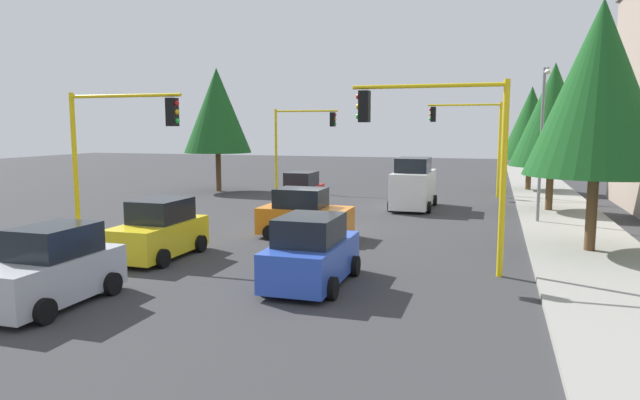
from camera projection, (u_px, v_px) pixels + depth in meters
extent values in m
plane|color=#353538|center=(318.00, 229.00, 24.60)|extent=(120.00, 120.00, 0.00)
cube|color=gray|center=(566.00, 221.00, 26.25)|extent=(80.00, 4.00, 0.15)
cube|color=silver|center=(52.00, 307.00, 13.83)|extent=(2.20, 0.36, 0.01)
cone|color=silver|center=(88.00, 292.00, 15.06)|extent=(0.01, 1.10, 1.10)
cylinder|color=yellow|center=(503.00, 180.00, 16.35)|extent=(0.18, 0.18, 5.75)
cylinder|color=yellow|center=(427.00, 86.00, 16.66)|extent=(0.12, 4.50, 0.12)
cube|color=black|center=(364.00, 107.00, 17.29)|extent=(0.36, 0.32, 0.96)
sphere|color=red|center=(359.00, 97.00, 17.30)|extent=(0.18, 0.18, 0.18)
sphere|color=yellow|center=(359.00, 107.00, 17.34)|extent=(0.18, 0.18, 0.18)
sphere|color=green|center=(359.00, 116.00, 17.38)|extent=(0.18, 0.18, 0.18)
cylinder|color=yellow|center=(75.00, 170.00, 20.76)|extent=(0.18, 0.18, 5.63)
cylinder|color=yellow|center=(124.00, 96.00, 19.76)|extent=(0.12, 4.50, 0.12)
cube|color=black|center=(172.00, 112.00, 19.28)|extent=(0.36, 0.32, 0.96)
sphere|color=red|center=(177.00, 103.00, 19.19)|extent=(0.18, 0.18, 0.18)
sphere|color=yellow|center=(177.00, 112.00, 19.22)|extent=(0.18, 0.18, 0.18)
sphere|color=green|center=(177.00, 121.00, 19.26)|extent=(0.18, 0.18, 0.18)
cylinder|color=yellow|center=(499.00, 150.00, 35.28)|extent=(0.18, 0.18, 5.95)
cylinder|color=yellow|center=(464.00, 105.00, 35.58)|extent=(0.12, 4.50, 0.12)
cube|color=black|center=(433.00, 114.00, 36.21)|extent=(0.36, 0.32, 0.96)
sphere|color=red|center=(431.00, 110.00, 36.23)|extent=(0.18, 0.18, 0.18)
sphere|color=yellow|center=(430.00, 114.00, 36.27)|extent=(0.18, 0.18, 0.18)
sphere|color=green|center=(430.00, 119.00, 36.30)|extent=(0.18, 0.18, 0.18)
cylinder|color=yellow|center=(276.00, 150.00, 39.70)|extent=(0.18, 0.18, 5.65)
cylinder|color=yellow|center=(306.00, 111.00, 38.70)|extent=(0.12, 4.50, 0.12)
cube|color=black|center=(333.00, 119.00, 38.22)|extent=(0.36, 0.32, 0.96)
sphere|color=red|center=(335.00, 115.00, 38.13)|extent=(0.18, 0.18, 0.18)
sphere|color=yellow|center=(335.00, 119.00, 38.17)|extent=(0.18, 0.18, 0.18)
sphere|color=green|center=(335.00, 124.00, 38.21)|extent=(0.18, 0.18, 0.18)
cylinder|color=slate|center=(541.00, 147.00, 25.24)|extent=(0.14, 0.14, 7.00)
cylinder|color=slate|center=(546.00, 70.00, 23.97)|extent=(1.80, 0.10, 0.10)
ellipsoid|color=silver|center=(548.00, 72.00, 23.14)|extent=(0.56, 0.28, 0.20)
cylinder|color=brown|center=(218.00, 170.00, 39.01)|extent=(0.36, 0.36, 2.87)
cone|color=#19511E|center=(217.00, 110.00, 38.49)|extent=(4.59, 4.59, 5.73)
cylinder|color=brown|center=(550.00, 188.00, 29.08)|extent=(0.36, 0.36, 2.61)
cone|color=#19511E|center=(553.00, 115.00, 28.60)|extent=(4.18, 4.18, 5.22)
cylinder|color=brown|center=(591.00, 212.00, 19.44)|extent=(0.36, 0.36, 2.94)
cone|color=#19511E|center=(599.00, 88.00, 18.90)|extent=(4.71, 4.71, 5.89)
cylinder|color=brown|center=(529.00, 174.00, 38.71)|extent=(0.36, 0.36, 2.45)
cone|color=#19511E|center=(531.00, 123.00, 38.27)|extent=(3.92, 3.92, 4.90)
cube|color=white|center=(414.00, 188.00, 30.64)|extent=(4.80, 1.90, 1.85)
cube|color=black|center=(413.00, 165.00, 30.25)|extent=(2.50, 1.67, 0.76)
cylinder|color=black|center=(399.00, 199.00, 32.45)|extent=(0.60, 0.20, 0.60)
cylinder|color=black|center=(435.00, 200.00, 31.86)|extent=(0.60, 0.20, 0.60)
cylinder|color=black|center=(390.00, 206.00, 29.63)|extent=(0.60, 0.20, 0.60)
cylinder|color=black|center=(429.00, 207.00, 29.04)|extent=(0.60, 0.20, 0.60)
cube|color=orange|center=(305.00, 220.00, 22.59)|extent=(1.80, 3.64, 1.05)
cube|color=black|center=(301.00, 198.00, 22.53)|extent=(1.58, 1.89, 0.76)
cylinder|color=black|center=(339.00, 227.00, 23.22)|extent=(0.20, 0.60, 0.60)
cylinder|color=black|center=(326.00, 236.00, 21.40)|extent=(0.20, 0.60, 0.60)
cylinder|color=black|center=(287.00, 225.00, 23.88)|extent=(0.20, 0.60, 0.60)
cylinder|color=black|center=(270.00, 233.00, 22.07)|extent=(0.20, 0.60, 0.60)
cube|color=yellow|center=(159.00, 238.00, 19.04)|extent=(3.85, 1.70, 1.05)
cube|color=black|center=(161.00, 210.00, 19.11)|extent=(2.00, 1.50, 0.76)
cylinder|color=black|center=(163.00, 258.00, 17.69)|extent=(0.60, 0.20, 0.60)
cylinder|color=black|center=(114.00, 255.00, 18.22)|extent=(0.60, 0.20, 0.60)
cylinder|color=black|center=(201.00, 244.00, 19.95)|extent=(0.60, 0.20, 0.60)
cylinder|color=black|center=(156.00, 241.00, 20.49)|extent=(0.60, 0.20, 0.60)
cube|color=#B2B5BA|center=(51.00, 278.00, 13.91)|extent=(3.79, 1.64, 1.05)
cube|color=black|center=(54.00, 241.00, 13.98)|extent=(1.97, 1.44, 0.76)
cylinder|color=black|center=(45.00, 311.00, 12.59)|extent=(0.60, 0.20, 0.60)
cylinder|color=black|center=(113.00, 284.00, 14.82)|extent=(0.60, 0.20, 0.60)
cylinder|color=black|center=(58.00, 279.00, 15.33)|extent=(0.60, 0.20, 0.60)
cube|color=blue|center=(312.00, 260.00, 15.80)|extent=(3.98, 1.77, 1.05)
cube|color=black|center=(310.00, 230.00, 15.50)|extent=(2.07, 1.56, 0.76)
cylinder|color=black|center=(295.00, 261.00, 17.30)|extent=(0.60, 0.20, 0.60)
cylinder|color=black|center=(355.00, 266.00, 16.74)|extent=(0.60, 0.20, 0.60)
cylinder|color=black|center=(264.00, 282.00, 14.96)|extent=(0.60, 0.20, 0.60)
cylinder|color=black|center=(332.00, 288.00, 14.40)|extent=(0.60, 0.20, 0.60)
cube|color=red|center=(300.00, 196.00, 30.70)|extent=(3.73, 1.61, 1.05)
cube|color=black|center=(302.00, 179.00, 30.76)|extent=(1.94, 1.42, 0.76)
cylinder|color=black|center=(309.00, 206.00, 29.40)|extent=(0.60, 0.20, 0.60)
cylinder|color=black|center=(278.00, 205.00, 29.91)|extent=(0.60, 0.20, 0.60)
cylinder|color=black|center=(322.00, 201.00, 31.59)|extent=(0.60, 0.20, 0.60)
cylinder|color=black|center=(293.00, 200.00, 32.10)|extent=(0.60, 0.20, 0.60)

